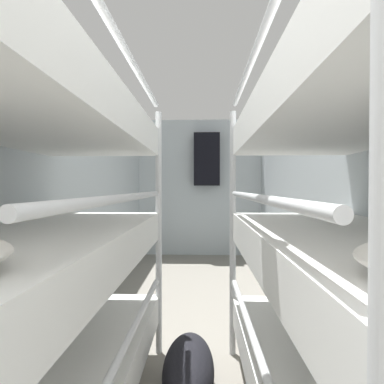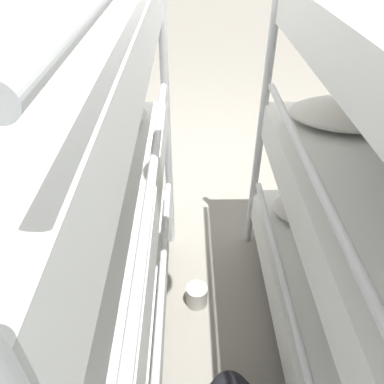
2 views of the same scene
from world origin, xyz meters
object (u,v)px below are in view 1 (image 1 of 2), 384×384
object	(u,v)px
hanging_coat	(207,159)
bunk_stack_right_near	(358,255)
bunk_stack_left_near	(28,253)
duffel_bag	(189,370)

from	to	relation	value
hanging_coat	bunk_stack_right_near	bearing A→B (deg)	-82.25
bunk_stack_left_near	hanging_coat	bearing A→B (deg)	78.71
hanging_coat	bunk_stack_left_near	bearing A→B (deg)	-101.29
duffel_bag	hanging_coat	world-z (taller)	hanging_coat
bunk_stack_left_near	bunk_stack_right_near	bearing A→B (deg)	0.00
bunk_stack_left_near	hanging_coat	size ratio (longest dim) A/B	2.02
hanging_coat	duffel_bag	bearing A→B (deg)	-92.59
bunk_stack_right_near	bunk_stack_left_near	bearing A→B (deg)	180.00
bunk_stack_right_near	hanging_coat	xyz separation A→B (m)	(-0.53, 3.92, 0.74)
bunk_stack_left_near	bunk_stack_right_near	xyz separation A→B (m)	(1.32, 0.00, 0.00)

